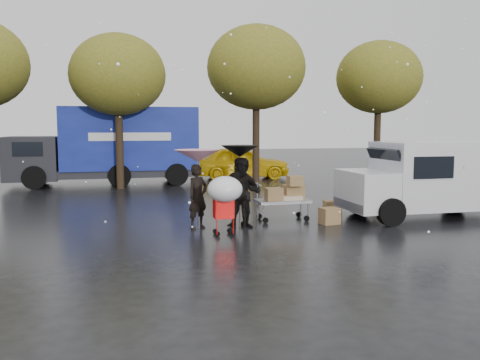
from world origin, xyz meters
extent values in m
plane|color=black|center=(0.00, 0.00, 0.00)|extent=(90.00, 90.00, 0.00)
imported|color=black|center=(-1.56, 0.79, 0.84)|extent=(0.73, 0.66, 1.67)
imported|color=black|center=(-0.38, 0.60, 0.92)|extent=(1.06, 0.94, 1.84)
imported|color=black|center=(-0.46, 0.70, 0.92)|extent=(1.11, 0.55, 1.84)
cylinder|color=#4C4C4C|center=(-1.56, 0.79, 0.95)|extent=(0.02, 0.02, 1.90)
cone|color=#DC5A96|center=(-1.56, 0.79, 1.90)|extent=(1.18, 1.18, 0.30)
sphere|color=#4C4C4C|center=(-1.56, 0.79, 1.93)|extent=(0.06, 0.06, 0.06)
cylinder|color=#4C4C4C|center=(-0.46, 0.70, 1.00)|extent=(0.02, 0.02, 2.01)
cone|color=black|center=(-0.46, 0.70, 2.01)|extent=(0.99, 0.99, 0.30)
sphere|color=#4C4C4C|center=(-0.46, 0.70, 2.04)|extent=(0.06, 0.06, 0.06)
cube|color=slate|center=(0.95, 1.37, 0.55)|extent=(1.50, 0.80, 0.08)
cylinder|color=slate|center=(0.20, 1.37, 0.80)|extent=(0.04, 0.04, 0.60)
cube|color=brown|center=(1.30, 1.47, 0.79)|extent=(0.55, 0.45, 0.40)
cube|color=brown|center=(0.65, 1.27, 0.77)|extent=(0.45, 0.40, 0.35)
cube|color=brown|center=(1.25, 1.22, 1.13)|extent=(0.40, 0.35, 0.28)
cube|color=tan|center=(1.00, 1.37, 0.65)|extent=(0.90, 0.55, 0.12)
cylinder|color=black|center=(0.35, 1.05, 0.08)|extent=(0.16, 0.05, 0.16)
cylinder|color=black|center=(0.35, 1.69, 0.08)|extent=(0.16, 0.05, 0.16)
cylinder|color=black|center=(1.55, 1.05, 0.08)|extent=(0.16, 0.05, 0.16)
cylinder|color=black|center=(1.55, 1.69, 0.08)|extent=(0.16, 0.05, 0.16)
cube|color=red|center=(-1.07, -0.14, 0.65)|extent=(0.47, 0.41, 0.45)
cylinder|color=red|center=(-1.07, -0.33, 1.02)|extent=(0.42, 0.02, 0.02)
cylinder|color=#4C4C4C|center=(-1.07, -0.33, 0.95)|extent=(0.02, 0.02, 0.60)
ellipsoid|color=white|center=(-1.07, -0.33, 1.15)|extent=(0.84, 0.84, 0.63)
cylinder|color=black|center=(-1.25, -0.30, 0.06)|extent=(0.12, 0.04, 0.12)
cylinder|color=black|center=(-1.25, 0.02, 0.06)|extent=(0.12, 0.04, 0.12)
cylinder|color=black|center=(-0.89, -0.30, 0.06)|extent=(0.12, 0.04, 0.12)
cylinder|color=black|center=(-0.89, 0.02, 0.06)|extent=(0.12, 0.04, 0.12)
cube|color=silver|center=(5.68, 0.83, 1.25)|extent=(3.80, 2.00, 1.90)
cube|color=silver|center=(3.28, 0.83, 0.85)|extent=(1.20, 1.95, 1.10)
cube|color=black|center=(3.83, 0.83, 1.70)|extent=(0.37, 1.70, 0.67)
cube|color=slate|center=(2.73, 0.83, 0.45)|extent=(0.12, 1.90, 0.25)
cylinder|color=black|center=(3.48, -0.12, 0.38)|extent=(0.76, 0.28, 0.76)
cylinder|color=black|center=(3.48, 1.78, 0.38)|extent=(0.76, 0.28, 0.76)
cylinder|color=black|center=(6.78, 1.78, 0.38)|extent=(0.76, 0.28, 0.76)
cube|color=navy|center=(-3.03, 11.65, 2.10)|extent=(6.00, 2.50, 2.80)
cube|color=black|center=(-7.23, 11.65, 1.25)|extent=(2.20, 2.40, 1.90)
cube|color=black|center=(-4.03, 11.65, 0.55)|extent=(8.00, 2.30, 0.35)
cube|color=silver|center=(-3.03, 10.39, 2.20)|extent=(3.50, 0.03, 0.35)
cylinder|color=black|center=(-7.03, 10.50, 0.50)|extent=(1.00, 0.30, 1.00)
cylinder|color=black|center=(-7.03, 12.80, 0.50)|extent=(1.00, 0.30, 1.00)
cylinder|color=black|center=(-1.03, 10.50, 0.50)|extent=(1.00, 0.30, 1.00)
cylinder|color=black|center=(-1.03, 12.80, 0.50)|extent=(1.00, 0.30, 1.00)
cube|color=brown|center=(2.02, 0.56, 0.22)|extent=(0.55, 0.47, 0.44)
cube|color=brown|center=(2.78, 2.12, 0.20)|extent=(0.55, 0.45, 0.39)
imported|color=#DEAF0B|center=(2.44, 12.72, 0.83)|extent=(5.03, 2.39, 1.66)
cylinder|color=black|center=(-3.50, 10.00, 2.24)|extent=(0.32, 0.32, 4.48)
ellipsoid|color=#4A5A19|center=(-3.50, 10.00, 4.80)|extent=(4.00, 4.00, 3.40)
cylinder|color=black|center=(2.50, 10.00, 2.45)|extent=(0.32, 0.32, 4.90)
ellipsoid|color=#4A5A19|center=(2.50, 10.00, 5.25)|extent=(4.40, 4.40, 3.74)
cylinder|color=black|center=(8.50, 10.00, 2.31)|extent=(0.32, 0.32, 4.62)
ellipsoid|color=#4A5A19|center=(8.50, 10.00, 4.95)|extent=(4.00, 4.00, 3.40)
camera|label=1|loc=(-3.51, -12.15, 2.66)|focal=38.00mm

